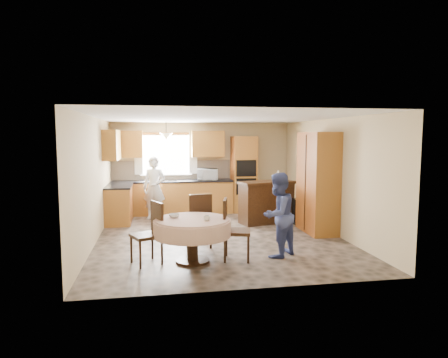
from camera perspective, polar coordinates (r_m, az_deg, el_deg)
name	(u,v)px	position (r m, az deg, el deg)	size (l,w,h in m)	color
floor	(219,236)	(8.58, -0.78, -8.17)	(5.00, 6.00, 0.01)	brown
ceiling	(218,118)	(8.32, -0.81, 8.76)	(5.00, 6.00, 0.01)	white
wall_back	(202,167)	(11.32, -3.19, 1.70)	(5.00, 0.02, 2.50)	tan
wall_front	(253,200)	(5.44, 4.20, -3.03)	(5.00, 0.02, 2.50)	tan
wall_left	(95,180)	(8.34, -18.01, -0.14)	(0.02, 6.00, 2.50)	tan
wall_right	(330,176)	(9.09, 14.96, 0.44)	(0.02, 6.00, 2.50)	tan
window	(166,155)	(11.21, -8.28, 3.40)	(1.40, 0.03, 1.10)	white
curtain_left	(138,154)	(11.16, -12.14, 3.57)	(0.22, 0.02, 1.15)	white
curtain_right	(193,153)	(11.20, -4.43, 3.70)	(0.22, 0.02, 1.15)	white
base_cab_back	(172,198)	(11.05, -7.37, -2.68)	(3.30, 0.60, 0.88)	#B67D30
counter_back	(172,181)	(10.99, -7.40, -0.30)	(3.30, 0.64, 0.04)	black
base_cab_left	(119,205)	(10.19, -14.77, -3.57)	(0.60, 1.20, 0.88)	#B67D30
counter_left	(119,186)	(10.12, -14.84, -1.00)	(0.64, 1.20, 0.04)	black
backsplash	(172,170)	(11.25, -7.49, 1.28)	(3.30, 0.02, 0.55)	tan
wall_cab_left	(127,144)	(11.07, -13.74, 4.86)	(0.85, 0.33, 0.72)	#BB882E
wall_cab_right	(208,144)	(11.14, -2.34, 5.04)	(0.90, 0.33, 0.72)	#BB882E
wall_cab_side	(112,145)	(10.06, -15.76, 4.71)	(0.33, 1.20, 0.72)	#BB882E
oven_tower	(244,174)	(11.22, 2.84, 0.69)	(0.66, 0.62, 2.12)	#B67D30
oven_upper	(246,168)	(10.90, 3.21, 1.54)	(0.56, 0.01, 0.45)	black
oven_lower	(246,186)	(10.95, 3.20, -1.07)	(0.56, 0.01, 0.45)	black
pendant	(166,136)	(10.72, -8.25, 6.06)	(0.36, 0.36, 0.18)	beige
sideboard	(266,203)	(9.83, 6.07, -3.49)	(1.35, 0.56, 0.97)	#36210E
space_heater	(302,211)	(9.89, 11.13, -4.54)	(0.45, 0.31, 0.62)	black
cupboard	(318,183)	(9.01, 13.27, -0.51)	(0.58, 1.16, 2.21)	#B67D30
dining_table	(192,228)	(6.76, -4.55, -7.05)	(1.30, 1.30, 0.74)	#36210E
chair_left	(151,230)	(6.81, -10.41, -7.13)	(0.59, 0.59, 1.03)	#36210E
chair_back	(199,218)	(7.61, -3.53, -5.56)	(0.49, 0.49, 1.04)	#36210E
chair_right	(232,226)	(6.88, 1.15, -6.77)	(0.55, 0.55, 1.05)	#36210E
framed_picture	(325,157)	(9.25, 14.27, 3.02)	(0.06, 0.60, 0.49)	yellow
microwave	(207,174)	(11.00, -2.39, 0.67)	(0.56, 0.38, 0.31)	silver
person_sink	(154,188)	(10.34, -9.92, -1.28)	(0.59, 0.39, 1.61)	silver
person_dining	(278,215)	(7.08, 7.69, -5.10)	(0.72, 0.56, 1.49)	#3B4680
bowl_sideboard	(250,183)	(9.65, 3.68, -0.61)	(0.19, 0.19, 0.05)	#B2B2B2
bottle_sideboard	(278,177)	(9.83, 7.73, 0.27)	(0.12, 0.12, 0.32)	silver
cup_table	(207,218)	(6.56, -2.47, -5.60)	(0.11, 0.11, 0.09)	#B2B2B2
bowl_table	(174,216)	(6.87, -7.13, -5.23)	(0.19, 0.19, 0.06)	#B2B2B2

